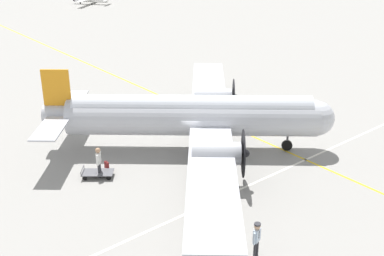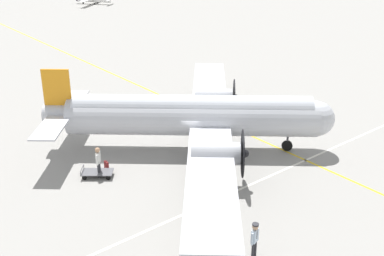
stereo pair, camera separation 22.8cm
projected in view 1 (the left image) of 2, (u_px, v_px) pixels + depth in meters
name	position (u px, v px, depth m)	size (l,w,h in m)	color
ground_plane	(192.00, 149.00, 31.65)	(300.00, 300.00, 0.00)	gray
apron_line_eastwest	(242.00, 132.00, 34.31)	(120.00, 0.16, 0.01)	gold
apron_line_northsouth	(255.00, 183.00, 27.59)	(0.16, 120.00, 0.01)	silver
airliner_main	(198.00, 116.00, 30.70)	(22.29, 20.39, 5.39)	silver
crew_foreground	(257.00, 236.00, 21.05)	(0.37, 0.58, 1.78)	#2D2D33
passenger_boarding	(99.00, 159.00, 27.82)	(0.50, 0.46, 1.86)	#2D2D33
suitcase_near_door	(107.00, 166.00, 28.78)	(0.35, 0.13, 0.65)	maroon
baggage_cart	(97.00, 173.00, 28.12)	(1.89, 2.02, 0.56)	#56565B
light_aircraft_distant	(90.00, 0.00, 87.16)	(7.06, 7.88, 1.83)	white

